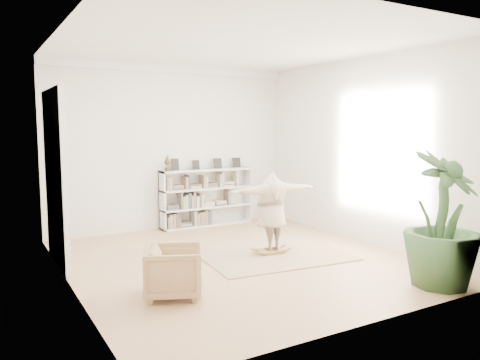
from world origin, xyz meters
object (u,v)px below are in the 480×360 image
at_px(bookshelf, 207,198).
at_px(houseplant, 442,219).
at_px(rocker_board, 271,251).
at_px(armchair, 174,271).
at_px(person, 272,209).

xyz_separation_m(bookshelf, houseplant, (1.08, -5.37, 0.33)).
relative_size(bookshelf, rocker_board, 4.45).
xyz_separation_m(armchair, rocker_board, (2.28, 1.08, -0.27)).
distance_m(rocker_board, houseplant, 2.97).
height_order(bookshelf, houseplant, houseplant).
bearing_deg(armchair, bookshelf, -7.55).
height_order(armchair, person, person).
bearing_deg(bookshelf, armchair, -121.41).
bearing_deg(bookshelf, rocker_board, -91.61).
relative_size(bookshelf, person, 1.29).
height_order(rocker_board, person, person).
xyz_separation_m(rocker_board, houseplant, (1.16, -2.58, 0.90)).
bearing_deg(person, bookshelf, -86.13).
relative_size(bookshelf, houseplant, 1.14).
height_order(bookshelf, armchair, bookshelf).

